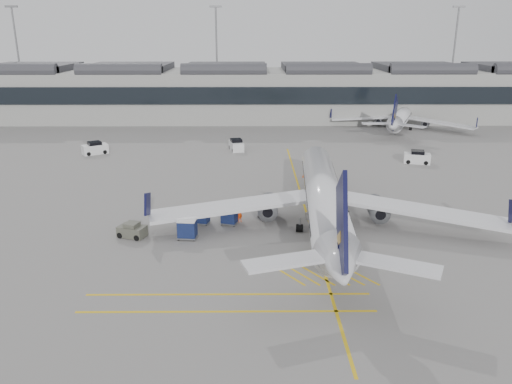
{
  "coord_description": "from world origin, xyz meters",
  "views": [
    {
      "loc": [
        3.91,
        -44.37,
        19.47
      ],
      "look_at": [
        4.28,
        3.46,
        4.0
      ],
      "focal_mm": 35.0,
      "sensor_mm": 36.0,
      "label": 1
    }
  ],
  "objects_px": {
    "baggage_cart_a": "(267,207)",
    "ramp_agent_a": "(240,214)",
    "pushback_tug": "(132,231)",
    "airliner_main": "(324,198)",
    "belt_loader": "(324,213)",
    "ramp_agent_b": "(227,215)"
  },
  "relations": [
    {
      "from": "ramp_agent_a",
      "to": "pushback_tug",
      "type": "height_order",
      "value": "ramp_agent_a"
    },
    {
      "from": "airliner_main",
      "to": "belt_loader",
      "type": "distance_m",
      "value": 3.31
    },
    {
      "from": "ramp_agent_a",
      "to": "belt_loader",
      "type": "bearing_deg",
      "value": -40.33
    },
    {
      "from": "baggage_cart_a",
      "to": "ramp_agent_a",
      "type": "xyz_separation_m",
      "value": [
        -2.92,
        -1.72,
        -0.11
      ]
    },
    {
      "from": "airliner_main",
      "to": "ramp_agent_a",
      "type": "xyz_separation_m",
      "value": [
        -8.73,
        1.21,
        -2.17
      ]
    },
    {
      "from": "airliner_main",
      "to": "belt_loader",
      "type": "relative_size",
      "value": 7.99
    },
    {
      "from": "airliner_main",
      "to": "ramp_agent_b",
      "type": "bearing_deg",
      "value": 179.2
    },
    {
      "from": "airliner_main",
      "to": "baggage_cart_a",
      "type": "distance_m",
      "value": 6.82
    },
    {
      "from": "pushback_tug",
      "to": "baggage_cart_a",
      "type": "bearing_deg",
      "value": 42.95
    },
    {
      "from": "baggage_cart_a",
      "to": "ramp_agent_b",
      "type": "bearing_deg",
      "value": -137.97
    },
    {
      "from": "belt_loader",
      "to": "ramp_agent_b",
      "type": "bearing_deg",
      "value": 163.09
    },
    {
      "from": "ramp_agent_b",
      "to": "ramp_agent_a",
      "type": "bearing_deg",
      "value": 179.1
    },
    {
      "from": "airliner_main",
      "to": "baggage_cart_a",
      "type": "height_order",
      "value": "airliner_main"
    },
    {
      "from": "baggage_cart_a",
      "to": "ramp_agent_a",
      "type": "distance_m",
      "value": 3.4
    },
    {
      "from": "ramp_agent_a",
      "to": "pushback_tug",
      "type": "distance_m",
      "value": 11.33
    },
    {
      "from": "airliner_main",
      "to": "ramp_agent_b",
      "type": "height_order",
      "value": "airliner_main"
    },
    {
      "from": "belt_loader",
      "to": "pushback_tug",
      "type": "height_order",
      "value": "belt_loader"
    },
    {
      "from": "ramp_agent_a",
      "to": "airliner_main",
      "type": "bearing_deg",
      "value": -53.96
    },
    {
      "from": "ramp_agent_a",
      "to": "pushback_tug",
      "type": "relative_size",
      "value": 0.6
    },
    {
      "from": "ramp_agent_b",
      "to": "pushback_tug",
      "type": "xyz_separation_m",
      "value": [
        -9.19,
        -3.65,
        -0.2
      ]
    },
    {
      "from": "belt_loader",
      "to": "ramp_agent_a",
      "type": "height_order",
      "value": "belt_loader"
    },
    {
      "from": "airliner_main",
      "to": "ramp_agent_b",
      "type": "xyz_separation_m",
      "value": [
        -10.13,
        0.83,
        -2.22
      ]
    }
  ]
}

